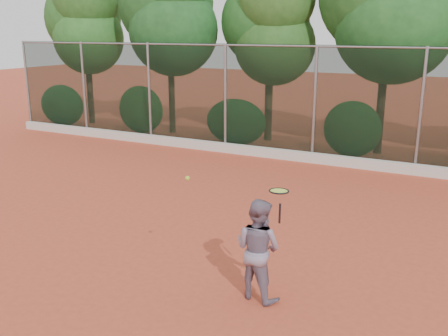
% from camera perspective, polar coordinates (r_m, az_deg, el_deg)
% --- Properties ---
extents(ground, '(80.00, 80.00, 0.00)m').
position_cam_1_polar(ground, '(9.53, -2.76, -8.70)').
color(ground, '#BA462C').
rests_on(ground, ground).
extents(concrete_curb, '(24.00, 0.20, 0.30)m').
position_cam_1_polar(concrete_curb, '(15.46, 9.82, 1.19)').
color(concrete_curb, beige).
rests_on(concrete_curb, ground).
extents(tennis_player, '(0.87, 0.74, 1.56)m').
position_cam_1_polar(tennis_player, '(7.48, 3.91, -9.22)').
color(tennis_player, gray).
rests_on(tennis_player, ground).
extents(chainlink_fence, '(24.09, 0.09, 3.50)m').
position_cam_1_polar(chainlink_fence, '(15.31, 10.32, 7.55)').
color(chainlink_fence, black).
rests_on(chainlink_fence, ground).
extents(foliage_backdrop, '(23.70, 3.63, 7.55)m').
position_cam_1_polar(foliage_backdrop, '(17.23, 10.93, 16.86)').
color(foliage_backdrop, '#482A1B').
rests_on(foliage_backdrop, ground).
extents(tennis_racket, '(0.30, 0.30, 0.51)m').
position_cam_1_polar(tennis_racket, '(6.96, 6.31, -2.93)').
color(tennis_racket, black).
rests_on(tennis_racket, ground).
extents(tennis_ball_in_flight, '(0.07, 0.07, 0.07)m').
position_cam_1_polar(tennis_ball_in_flight, '(7.27, -4.20, -1.18)').
color(tennis_ball_in_flight, '#B1D330').
rests_on(tennis_ball_in_flight, ground).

